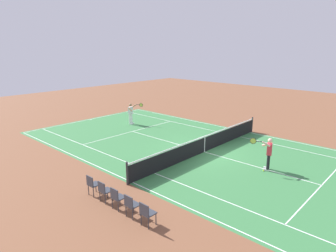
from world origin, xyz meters
TOP-DOWN VIEW (x-y plane):
  - ground_plane at (0.00, 0.00)m, footprint 60.00×60.00m
  - court_slab at (0.00, 0.00)m, footprint 24.20×11.40m
  - court_line_markings at (0.00, 0.00)m, footprint 23.85×11.05m
  - tennis_net at (0.00, 0.00)m, footprint 0.10×11.70m
  - tennis_player_near at (8.11, -1.36)m, footprint 0.96×0.89m
  - tennis_player_far at (-3.85, 0.02)m, footprint 0.92×0.94m
  - tennis_ball at (-3.81, 0.30)m, footprint 0.07×0.07m
  - spectator_chair_0 at (-2.93, 7.39)m, footprint 0.44×0.44m
  - spectator_chair_1 at (-2.12, 7.39)m, footprint 0.44×0.44m
  - spectator_chair_2 at (-1.31, 7.39)m, footprint 0.44×0.44m
  - spectator_chair_3 at (-0.51, 7.39)m, footprint 0.44×0.44m
  - spectator_chair_4 at (0.30, 7.39)m, footprint 0.44×0.44m

SIDE VIEW (x-z plane):
  - ground_plane at x=0.00m, z-range 0.00..0.00m
  - court_slab at x=0.00m, z-range 0.00..0.00m
  - court_line_markings at x=0.00m, z-range 0.00..0.01m
  - tennis_ball at x=-3.81m, z-range 0.00..0.07m
  - tennis_net at x=0.00m, z-range -0.05..1.03m
  - spectator_chair_0 at x=-2.93m, z-range 0.08..0.96m
  - spectator_chair_1 at x=-2.12m, z-range 0.08..0.96m
  - spectator_chair_2 at x=-1.31m, z-range 0.08..0.96m
  - spectator_chair_3 at x=-0.51m, z-range 0.08..0.96m
  - spectator_chair_4 at x=0.30m, z-range 0.08..0.96m
  - tennis_player_far at x=-3.85m, z-range 0.08..1.78m
  - tennis_player_near at x=8.11m, z-range 0.08..1.78m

